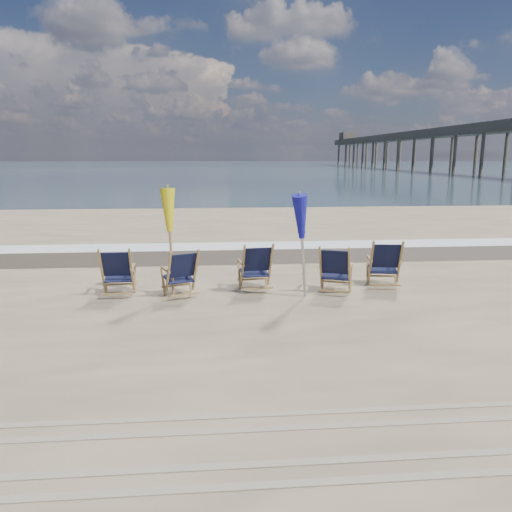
# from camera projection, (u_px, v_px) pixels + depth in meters

# --- Properties ---
(ocean) EXTENTS (400.00, 400.00, 0.00)m
(ocean) POSITION_uv_depth(u_px,v_px,m) (216.00, 166.00, 132.68)
(ocean) COLOR #364A59
(ocean) RESTS_ON ground
(surf_foam) EXTENTS (200.00, 1.40, 0.01)m
(surf_foam) POSITION_uv_depth(u_px,v_px,m) (240.00, 246.00, 15.78)
(surf_foam) COLOR silver
(surf_foam) RESTS_ON ground
(wet_sand_strip) EXTENTS (200.00, 2.60, 0.00)m
(wet_sand_strip) POSITION_uv_depth(u_px,v_px,m) (242.00, 255.00, 14.31)
(wet_sand_strip) COLOR #42362A
(wet_sand_strip) RESTS_ON ground
(tire_tracks) EXTENTS (80.00, 1.30, 0.01)m
(tire_tracks) POSITION_uv_depth(u_px,v_px,m) (299.00, 444.00, 4.94)
(tire_tracks) COLOR gray
(tire_tracks) RESTS_ON ground
(beach_chair_0) EXTENTS (0.68, 0.76, 1.04)m
(beach_chair_0) POSITION_uv_depth(u_px,v_px,m) (132.00, 272.00, 9.99)
(beach_chair_0) COLOR black
(beach_chair_0) RESTS_ON ground
(beach_chair_1) EXTENTS (0.86, 0.91, 1.01)m
(beach_chair_1) POSITION_uv_depth(u_px,v_px,m) (196.00, 272.00, 10.05)
(beach_chair_1) COLOR black
(beach_chair_1) RESTS_ON ground
(beach_chair_2) EXTENTS (0.77, 0.84, 1.05)m
(beach_chair_2) POSITION_uv_depth(u_px,v_px,m) (271.00, 267.00, 10.42)
(beach_chair_2) COLOR black
(beach_chair_2) RESTS_ON ground
(beach_chair_3) EXTENTS (0.89, 0.93, 1.04)m
(beach_chair_3) POSITION_uv_depth(u_px,v_px,m) (349.00, 271.00, 10.07)
(beach_chair_3) COLOR black
(beach_chair_3) RESTS_ON ground
(beach_chair_4) EXTENTS (0.81, 0.88, 1.08)m
(beach_chair_4) POSITION_uv_depth(u_px,v_px,m) (400.00, 264.00, 10.60)
(beach_chair_4) COLOR black
(beach_chair_4) RESTS_ON ground
(umbrella_yellow) EXTENTS (0.30, 0.30, 2.16)m
(umbrella_yellow) POSITION_uv_depth(u_px,v_px,m) (170.00, 216.00, 9.82)
(umbrella_yellow) COLOR #9C7946
(umbrella_yellow) RESTS_ON ground
(umbrella_blue) EXTENTS (0.30, 0.30, 2.10)m
(umbrella_blue) POSITION_uv_depth(u_px,v_px,m) (303.00, 220.00, 9.62)
(umbrella_blue) COLOR #A5A5AD
(umbrella_blue) RESTS_ON ground
(fishing_pier) EXTENTS (4.40, 140.00, 9.30)m
(fishing_pier) POSITION_uv_depth(u_px,v_px,m) (448.00, 144.00, 82.21)
(fishing_pier) COLOR #50473A
(fishing_pier) RESTS_ON ground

